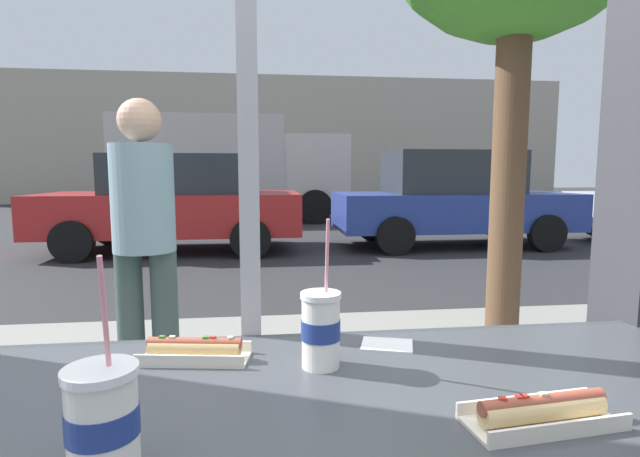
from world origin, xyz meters
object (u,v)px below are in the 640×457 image
at_px(soda_cup_right, 103,420).
at_px(hotdog_tray_far, 542,411).
at_px(soda_cup_left, 321,328).
at_px(box_truck, 230,165).
at_px(parked_car_blue, 452,199).
at_px(parked_car_red, 175,202).
at_px(pedestrian, 144,234).
at_px(hotdog_tray_near, 195,350).

distance_m(soda_cup_right, hotdog_tray_far, 0.68).
distance_m(soda_cup_left, box_truck, 12.72).
height_order(soda_cup_right, parked_car_blue, parked_car_blue).
relative_size(parked_car_red, box_truck, 0.70).
bearing_deg(parked_car_blue, soda_cup_right, -115.18).
bearing_deg(parked_car_blue, hotdog_tray_far, -111.20).
height_order(soda_cup_left, pedestrian, pedestrian).
distance_m(hotdog_tray_far, parked_car_blue, 8.41).
height_order(hotdog_tray_far, parked_car_red, parked_car_red).
relative_size(soda_cup_left, parked_car_blue, 0.07).
bearing_deg(parked_car_blue, soda_cup_left, -114.04).
height_order(soda_cup_left, box_truck, box_truck).
bearing_deg(hotdog_tray_near, hotdog_tray_far, -30.14).
height_order(soda_cup_right, parked_car_red, parked_car_red).
xyz_separation_m(hotdog_tray_near, pedestrian, (-0.46, 1.56, 0.07)).
distance_m(hotdog_tray_far, pedestrian, 2.19).
bearing_deg(soda_cup_right, hotdog_tray_far, 4.50).
distance_m(hotdog_tray_far, parked_car_red, 8.08).
relative_size(parked_car_red, pedestrian, 2.64).
xyz_separation_m(soda_cup_left, parked_car_blue, (3.37, 7.56, -0.17)).
relative_size(parked_car_blue, box_truck, 0.70).
bearing_deg(soda_cup_left, pedestrian, 114.18).
bearing_deg(parked_car_blue, hotdog_tray_near, -115.94).
xyz_separation_m(box_truck, pedestrian, (0.22, -11.04, -0.51)).
distance_m(soda_cup_left, parked_car_blue, 8.28).
relative_size(hotdog_tray_near, pedestrian, 0.15).
xyz_separation_m(hotdog_tray_near, hotdog_tray_far, (0.60, -0.35, -0.00)).
distance_m(hotdog_tray_near, box_truck, 12.64).
distance_m(soda_cup_left, soda_cup_right, 0.48).
relative_size(parked_car_blue, pedestrian, 2.64).
height_order(soda_cup_left, hotdog_tray_far, soda_cup_left).
xyz_separation_m(soda_cup_right, parked_car_blue, (3.71, 7.90, -0.16)).
height_order(hotdog_tray_near, box_truck, box_truck).
xyz_separation_m(parked_car_red, box_truck, (0.63, 5.11, 0.71)).
bearing_deg(parked_car_blue, pedestrian, -124.71).
height_order(parked_car_blue, pedestrian, pedestrian).
bearing_deg(hotdog_tray_near, pedestrian, 106.46).
relative_size(soda_cup_right, box_truck, 0.05).
relative_size(soda_cup_left, soda_cup_right, 1.03).
bearing_deg(soda_cup_right, parked_car_blue, 64.82).
relative_size(hotdog_tray_far, box_truck, 0.04).
height_order(soda_cup_left, hotdog_tray_near, soda_cup_left).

